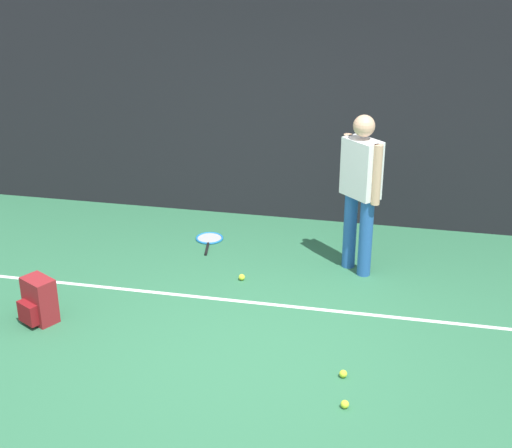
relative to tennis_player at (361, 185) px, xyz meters
The scene contains 9 objects.
ground_plane 2.10m from the tennis_player, 116.14° to the right, with size 12.00×12.00×0.00m, color #2D6B47.
back_fence 1.61m from the tennis_player, 121.76° to the left, with size 10.00×0.10×2.69m, color black.
court_line 1.57m from the tennis_player, 131.70° to the right, with size 9.00×0.05×0.00m, color white.
tennis_player is the anchor object (origin of this frame).
tennis_racket 2.02m from the tennis_player, 166.40° to the left, with size 0.37×0.63×0.03m.
backpack 3.35m from the tennis_player, 149.14° to the right, with size 0.36×0.37×0.44m.
tennis_ball_near_player 2.20m from the tennis_player, 88.09° to the right, with size 0.07×0.07×0.07m, color #CCE033.
tennis_ball_by_fence 2.57m from the tennis_player, 87.13° to the right, with size 0.07×0.07×0.07m, color #CCE033.
tennis_ball_mid_court 1.55m from the tennis_player, 157.29° to the right, with size 0.07×0.07×0.07m, color #CCE033.
Camera 1 is at (1.24, -5.49, 3.60)m, focal length 52.13 mm.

